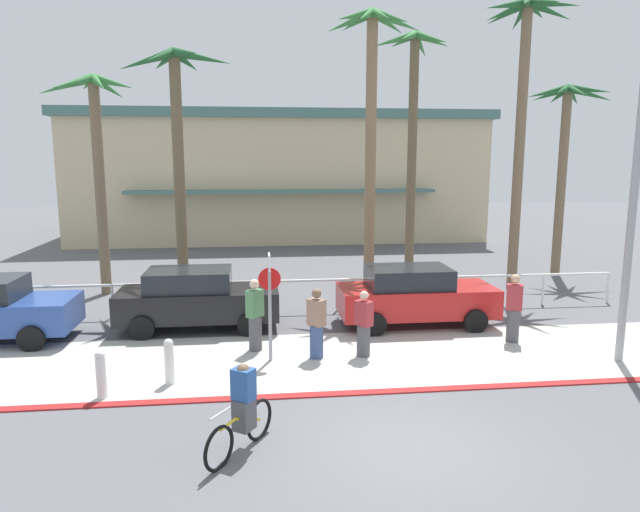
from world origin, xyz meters
The scene contains 21 objects.
ground_plane centered at (0.00, 10.00, 0.00)m, with size 80.00×80.00×0.00m, color #5B5B60.
sidewalk_strip centered at (0.00, 4.20, 0.01)m, with size 44.00×4.00×0.02m, color beige.
curb_paint centered at (0.00, 2.20, 0.01)m, with size 44.00×0.24×0.03m, color maroon.
building_backdrop centered at (-1.03, 27.66, 3.68)m, with size 23.72×12.75×7.32m.
rail_fence centered at (0.00, 8.50, 0.83)m, with size 18.13×0.08×1.04m.
stop_sign_bike_lane centered at (-2.19, 4.29, 1.68)m, with size 0.52×0.56×2.56m.
bollard_0 centered at (-4.35, 3.13, 0.52)m, with size 0.20×0.20×1.00m.
bollard_3 centered at (-5.59, 2.54, 0.52)m, with size 0.20×0.20×1.00m.
palm_tree_0 centered at (-7.81, 11.71, 5.38)m, with size 3.16×2.95×7.50m.
palm_tree_1 centered at (-4.92, 10.39, 5.85)m, with size 3.56×3.06×8.14m.
palm_tree_2 centered at (1.38, 10.33, 7.04)m, with size 3.16×3.15×9.47m.
palm_tree_3 centered at (3.66, 13.53, 6.72)m, with size 3.13×3.40×9.51m.
palm_tree_4 centered at (6.92, 11.12, 7.58)m, with size 3.50×3.62×10.13m.
palm_tree_5 centered at (9.73, 13.03, 5.71)m, with size 3.62×2.92×7.57m.
car_black_1 centered at (-4.15, 7.13, 0.87)m, with size 4.40×2.02×1.69m.
car_red_2 centered at (1.97, 6.76, 0.87)m, with size 4.40×2.02×1.69m.
cyclist_yellow_0 centered at (-2.76, 0.18, 0.69)m, with size 1.08×1.53×1.50m.
pedestrian_0 centered at (4.09, 4.97, 0.84)m, with size 0.47×0.43×1.80m.
pedestrian_1 centered at (0.04, 4.34, 0.74)m, with size 0.45×0.47×1.62m.
pedestrian_2 centered at (-2.54, 5.06, 0.85)m, with size 0.46×0.47×1.82m.
pedestrian_3 centered at (-1.10, 4.33, 0.79)m, with size 0.47×0.47×1.71m.
Camera 1 is at (-2.49, -8.52, 4.73)m, focal length 31.83 mm.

